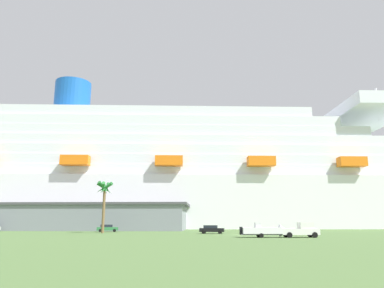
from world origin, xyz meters
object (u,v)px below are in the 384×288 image
at_px(cruise_ship, 175,181).
at_px(small_boat_on_trailer, 266,231).
at_px(parked_car_green_wagon, 107,228).
at_px(palm_tree, 105,192).
at_px(pickup_truck, 301,230).
at_px(parked_car_black_coupe, 212,229).

height_order(cruise_ship, small_boat_on_trailer, cruise_ship).
bearing_deg(small_boat_on_trailer, parked_car_green_wagon, 136.60).
bearing_deg(parked_car_green_wagon, palm_tree, -86.11).
relative_size(cruise_ship, pickup_truck, 48.74).
bearing_deg(pickup_truck, parked_car_black_coupe, 126.75).
bearing_deg(parked_car_black_coupe, parked_car_green_wagon, 152.87).
height_order(small_boat_on_trailer, parked_car_black_coupe, small_boat_on_trailer).
xyz_separation_m(cruise_ship, pickup_truck, (19.08, -65.69, -14.40)).
height_order(pickup_truck, parked_car_black_coupe, pickup_truck).
distance_m(cruise_ship, small_boat_on_trailer, 68.62).
bearing_deg(cruise_ship, parked_car_green_wagon, -110.88).
height_order(pickup_truck, parked_car_green_wagon, pickup_truck).
xyz_separation_m(palm_tree, parked_car_green_wagon, (-0.51, 7.44, -7.32)).
relative_size(pickup_truck, palm_tree, 0.54).
distance_m(pickup_truck, palm_tree, 39.31).
distance_m(cruise_ship, parked_car_black_coupe, 52.44).
bearing_deg(cruise_ship, parked_car_black_coupe, -81.73).
bearing_deg(pickup_truck, cruise_ship, 106.19).
xyz_separation_m(parked_car_black_coupe, parked_car_green_wagon, (-21.96, 11.25, 0.00)).
bearing_deg(palm_tree, pickup_truck, -30.58).
distance_m(pickup_truck, parked_car_green_wagon, 43.32).
height_order(palm_tree, parked_car_green_wagon, palm_tree).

